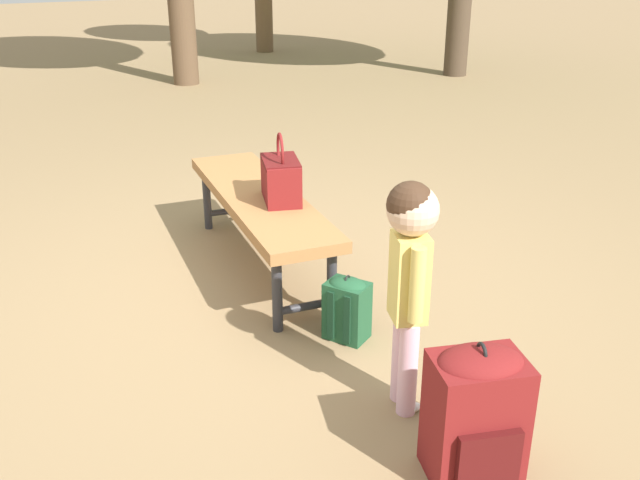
% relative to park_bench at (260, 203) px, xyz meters
% --- Properties ---
extents(ground_plane, '(40.00, 40.00, 0.00)m').
position_rel_park_bench_xyz_m(ground_plane, '(0.39, -0.16, -0.39)').
color(ground_plane, '#8C704C').
rests_on(ground_plane, ground).
extents(park_bench, '(1.62, 0.50, 0.45)m').
position_rel_park_bench_xyz_m(park_bench, '(0.00, 0.00, 0.00)').
color(park_bench, '#9E6B3D').
rests_on(park_bench, ground).
extents(handbag, '(0.36, 0.26, 0.37)m').
position_rel_park_bench_xyz_m(handbag, '(0.15, 0.07, 0.18)').
color(handbag, maroon).
rests_on(handbag, park_bench).
extents(child_standing, '(0.25, 0.19, 0.95)m').
position_rel_park_bench_xyz_m(child_standing, '(1.45, 0.04, 0.24)').
color(child_standing, '#E5B2C6').
rests_on(child_standing, ground).
extents(backpack_large, '(0.32, 0.36, 0.53)m').
position_rel_park_bench_xyz_m(backpack_large, '(1.89, 0.05, -0.13)').
color(backpack_large, maroon).
rests_on(backpack_large, ground).
extents(backpack_small, '(0.24, 0.22, 0.33)m').
position_rel_park_bench_xyz_m(backpack_small, '(0.89, 0.09, -0.23)').
color(backpack_small, '#1E4C2D').
rests_on(backpack_small, ground).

